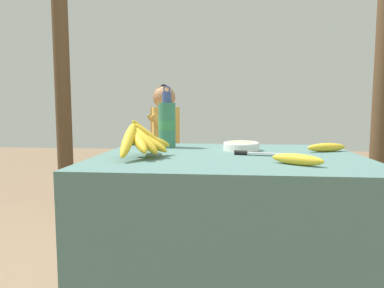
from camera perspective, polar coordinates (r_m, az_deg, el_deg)
market_counter at (r=1.58m, az=6.03°, el=-14.75°), size 1.12×0.90×0.71m
banana_bunch_ripe at (r=1.42m, az=-8.32°, el=0.81°), size 0.19×0.35×0.16m
serving_bowl at (r=1.65m, az=8.23°, el=-0.26°), size 0.17×0.17×0.04m
water_bottle at (r=1.75m, az=-4.19°, el=3.41°), size 0.09×0.09×0.31m
loose_banana_front at (r=1.27m, az=17.13°, el=-2.46°), size 0.18×0.14×0.04m
loose_banana_side at (r=1.70m, az=21.50°, el=-0.53°), size 0.20×0.10×0.04m
knife at (r=1.49m, az=9.71°, el=-1.46°), size 0.20×0.06×0.02m
wooden_bench at (r=2.83m, az=3.70°, el=-5.34°), size 1.83×0.32×0.42m
seated_vendor at (r=2.80m, az=-5.54°, el=0.21°), size 0.46×0.43×1.11m
banana_bunch_green at (r=2.85m, az=14.56°, el=-2.87°), size 0.16×0.30×0.14m
support_post_near at (r=3.29m, az=-20.93°, el=13.16°), size 0.14×0.14×2.69m
support_post_far at (r=3.22m, az=29.37°, el=12.96°), size 0.14×0.14×2.69m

